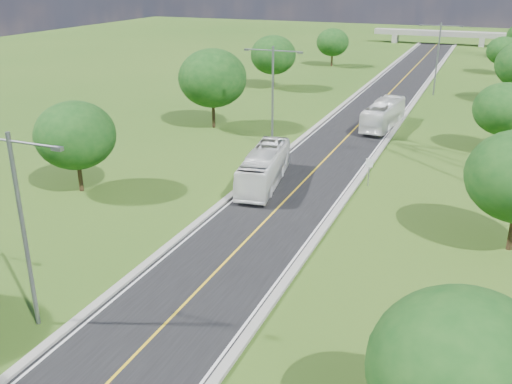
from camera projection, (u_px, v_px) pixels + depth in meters
ground at (364, 120)px, 68.02m from camera, size 260.00×260.00×0.00m
road at (374, 109)px, 73.17m from camera, size 8.00×150.00×0.06m
curb_left at (342, 106)px, 74.66m from camera, size 0.50×150.00×0.22m
curb_right at (408, 111)px, 71.63m from camera, size 0.50×150.00×0.22m
speed_limit_sign at (369, 168)px, 46.64m from camera, size 0.55×0.09×2.40m
overpass at (438, 34)px, 135.99m from camera, size 30.00×3.00×3.20m
streetlight_near_left at (21, 216)px, 26.69m from camera, size 5.90×0.25×10.00m
streetlight_mid_left at (273, 89)px, 55.09m from camera, size 5.90×0.25×10.00m
streetlight_far_right at (438, 53)px, 79.21m from camera, size 5.90×0.25×10.00m
tree_lb at (75, 135)px, 44.50m from camera, size 6.30×6.30×7.33m
tree_lc at (213, 78)px, 62.74m from camera, size 7.56×7.56×8.79m
tree_ld at (273, 55)px, 84.33m from camera, size 6.72×6.72×7.82m
tree_le at (333, 42)px, 104.32m from camera, size 5.88×5.88×6.84m
tree_ra at (464, 372)px, 18.31m from camera, size 6.30×6.30×7.33m
tree_rc at (505, 109)px, 54.21m from camera, size 5.88×5.88×6.84m
tree_re at (503, 51)px, 95.81m from camera, size 5.46×5.46×6.35m
bus_outbound at (383, 114)px, 64.10m from camera, size 3.22×10.75×2.95m
bus_inbound at (264, 167)px, 46.90m from camera, size 4.14×10.80×2.93m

